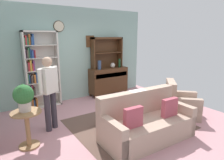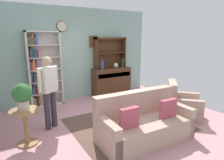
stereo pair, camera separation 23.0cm
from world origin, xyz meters
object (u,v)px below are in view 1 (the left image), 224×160
(sideboard_hutch, at_px, (106,48))
(plant_stand, at_px, (27,125))
(bookshelf, at_px, (39,70))
(bottle_wine, at_px, (119,63))
(couch_floral, at_px, (146,123))
(armchair_floral, at_px, (180,104))
(book_stack, at_px, (115,105))
(person_reading, at_px, (49,89))
(potted_plant_large, at_px, (23,96))
(coffee_table, at_px, (118,109))
(sideboard, at_px, (108,80))
(vase_round, at_px, (113,65))
(vase_tall, at_px, (99,65))

(sideboard_hutch, xyz_separation_m, plant_stand, (-2.92, -1.98, -1.15))
(bookshelf, distance_m, bottle_wine, 2.59)
(bookshelf, xyz_separation_m, plant_stand, (-0.72, -1.95, -0.64))
(sideboard_hutch, bearing_deg, couch_floral, -107.91)
(armchair_floral, distance_m, book_stack, 1.74)
(sideboard_hutch, distance_m, person_reading, 2.90)
(couch_floral, relative_size, plant_stand, 2.72)
(armchair_floral, height_order, potted_plant_large, potted_plant_large)
(bookshelf, height_order, coffee_table, bookshelf)
(bookshelf, xyz_separation_m, person_reading, (-0.17, -1.52, -0.15))
(sideboard, xyz_separation_m, book_stack, (-1.14, -2.04, -0.04))
(sideboard_hutch, height_order, bottle_wine, sideboard_hutch)
(sideboard, relative_size, potted_plant_large, 2.72)
(vase_round, distance_m, couch_floral, 3.04)
(couch_floral, relative_size, person_reading, 1.17)
(vase_round, bearing_deg, person_reading, -151.35)
(vase_tall, distance_m, plant_stand, 3.16)
(bookshelf, relative_size, coffee_table, 2.62)
(armchair_floral, xyz_separation_m, person_reading, (-2.91, 1.06, 0.62))
(coffee_table, bearing_deg, person_reading, 156.38)
(bookshelf, xyz_separation_m, vase_tall, (1.81, -0.17, 0.01))
(coffee_table, xyz_separation_m, book_stack, (-0.10, -0.02, 0.12))
(book_stack, bearing_deg, bookshelf, 116.56)
(bookshelf, bearing_deg, person_reading, -96.50)
(vase_round, xyz_separation_m, armchair_floral, (0.41, -2.43, -0.72))
(vase_tall, height_order, vase_round, vase_tall)
(armchair_floral, relative_size, person_reading, 0.69)
(sideboard, distance_m, potted_plant_large, 3.48)
(vase_round, relative_size, couch_floral, 0.09)
(vase_tall, height_order, person_reading, person_reading)
(vase_round, bearing_deg, potted_plant_large, -149.99)
(sideboard, distance_m, couch_floral, 2.98)
(potted_plant_large, bearing_deg, book_stack, -6.77)
(bottle_wine, xyz_separation_m, person_reading, (-2.76, -1.34, -0.16))
(sideboard, bearing_deg, potted_plant_large, -147.95)
(bottle_wine, relative_size, person_reading, 0.19)
(sideboard_hutch, relative_size, person_reading, 0.71)
(bookshelf, relative_size, vase_round, 12.35)
(vase_tall, relative_size, person_reading, 0.18)
(sideboard, height_order, armchair_floral, sideboard)
(sideboard_hutch, relative_size, armchair_floral, 1.02)
(armchair_floral, bearing_deg, potted_plant_large, 169.13)
(vase_round, height_order, couch_floral, vase_round)
(vase_tall, bearing_deg, vase_round, 1.49)
(sideboard_hutch, relative_size, book_stack, 5.27)
(sideboard_hutch, relative_size, bottle_wine, 3.78)
(sideboard_hutch, distance_m, bottle_wine, 0.66)
(bottle_wine, bearing_deg, potted_plant_large, -152.28)
(sideboard, height_order, book_stack, sideboard)
(bookshelf, distance_m, potted_plant_large, 2.05)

